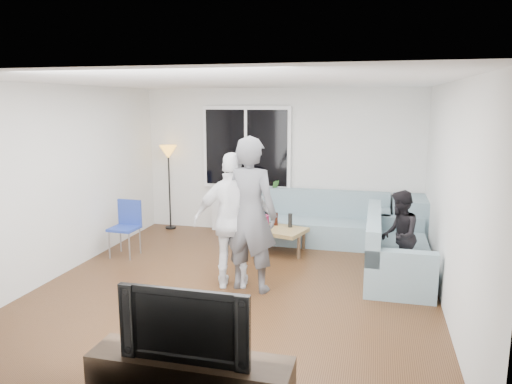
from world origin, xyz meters
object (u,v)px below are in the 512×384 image
(coffee_table, at_px, (270,239))
(floor_lamp, at_px, (169,188))
(side_chair, at_px, (124,229))
(spectator_right, at_px, (399,236))
(player_right, at_px, (234,221))
(sofa_back_section, at_px, (319,218))
(spectator_back, at_px, (247,204))
(television, at_px, (189,321))
(player_left, at_px, (250,215))
(sofa_right_section, at_px, (398,245))
(tv_console, at_px, (190,382))

(coffee_table, xyz_separation_m, floor_lamp, (-2.14, 0.94, 0.58))
(side_chair, height_order, spectator_right, spectator_right)
(coffee_table, height_order, player_right, player_right)
(sofa_back_section, bearing_deg, spectator_back, 178.65)
(spectator_right, relative_size, spectator_back, 1.03)
(television, bearing_deg, coffee_table, 93.63)
(player_left, relative_size, television, 1.92)
(floor_lamp, xyz_separation_m, player_right, (2.01, -2.50, 0.10))
(sofa_back_section, bearing_deg, player_right, -110.31)
(sofa_right_section, xyz_separation_m, tv_console, (-1.67, -3.48, -0.20))
(sofa_right_section, xyz_separation_m, floor_lamp, (-4.07, 1.53, 0.36))
(sofa_back_section, relative_size, tv_console, 1.44)
(floor_lamp, bearing_deg, sofa_right_section, -20.63)
(player_right, distance_m, spectator_right, 2.22)
(floor_lamp, bearing_deg, tv_console, -64.42)
(sofa_right_section, bearing_deg, player_right, 115.03)
(sofa_back_section, relative_size, sofa_right_section, 1.15)
(side_chair, relative_size, player_left, 0.44)
(tv_console, xyz_separation_m, television, (0.00, 0.00, 0.51))
(sofa_right_section, height_order, player_left, player_left)
(player_left, relative_size, spectator_right, 1.61)
(coffee_table, distance_m, tv_console, 4.08)
(sofa_back_section, bearing_deg, television, -95.24)
(player_right, relative_size, tv_console, 1.09)
(coffee_table, bearing_deg, spectator_right, -22.26)
(side_chair, distance_m, floor_lamp, 1.75)
(coffee_table, relative_size, tv_console, 0.69)
(sofa_right_section, height_order, side_chair, side_chair)
(side_chair, relative_size, floor_lamp, 0.55)
(spectator_back, xyz_separation_m, television, (0.83, -4.80, 0.14))
(player_left, xyz_separation_m, tv_console, (0.17, -2.47, -0.76))
(sofa_right_section, distance_m, floor_lamp, 4.36)
(sofa_back_section, height_order, floor_lamp, floor_lamp)
(sofa_back_section, relative_size, player_right, 1.31)
(player_left, xyz_separation_m, spectator_back, (-0.66, 2.33, -0.39))
(coffee_table, height_order, spectator_right, spectator_right)
(coffee_table, bearing_deg, player_left, -86.89)
(sofa_back_section, distance_m, player_right, 2.44)
(sofa_right_section, bearing_deg, floor_lamp, 69.37)
(player_right, distance_m, tv_console, 2.63)
(sofa_back_section, height_order, side_chair, side_chair)
(player_left, bearing_deg, spectator_right, -146.28)
(sofa_right_section, height_order, player_right, player_right)
(spectator_back, bearing_deg, floor_lamp, 152.90)
(floor_lamp, bearing_deg, coffee_table, -23.77)
(coffee_table, relative_size, side_chair, 1.28)
(sofa_right_section, relative_size, spectator_back, 1.69)
(coffee_table, bearing_deg, tv_console, -86.37)
(player_left, height_order, tv_console, player_left)
(tv_console, bearing_deg, sofa_right_section, 64.39)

